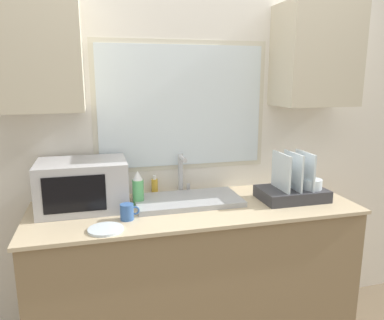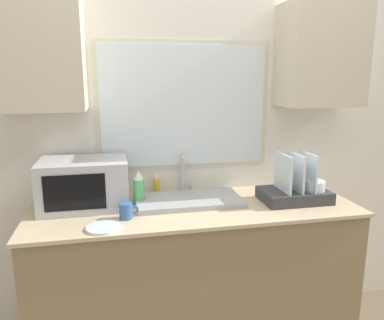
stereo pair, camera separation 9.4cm
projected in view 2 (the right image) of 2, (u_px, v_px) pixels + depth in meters
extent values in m
cube|color=#8C7251|center=(195.00, 281.00, 2.26)|extent=(1.83, 0.63, 0.91)
cube|color=#C6B28E|center=(195.00, 208.00, 2.16)|extent=(1.86, 0.66, 0.02)
cube|color=silver|center=(184.00, 134.00, 2.41)|extent=(6.00, 0.06, 2.60)
cube|color=beige|center=(185.00, 106.00, 2.34)|extent=(1.10, 0.01, 0.80)
cube|color=silver|center=(185.00, 106.00, 2.34)|extent=(1.04, 0.01, 0.74)
cube|color=beige|center=(36.00, 52.00, 1.95)|extent=(0.48, 0.32, 0.61)
cube|color=beige|center=(321.00, 56.00, 2.28)|extent=(0.48, 0.32, 0.61)
cube|color=#9EA0A5|center=(189.00, 200.00, 2.21)|extent=(0.62, 0.32, 0.03)
cylinder|color=#B7B7BC|center=(183.00, 174.00, 2.37)|extent=(0.03, 0.03, 0.26)
cylinder|color=#B7B7BC|center=(184.00, 158.00, 2.29)|extent=(0.03, 0.13, 0.03)
cylinder|color=#B7B7BC|center=(190.00, 188.00, 2.40)|extent=(0.02, 0.02, 0.06)
cube|color=#B2B2B7|center=(84.00, 184.00, 2.12)|extent=(0.48, 0.33, 0.28)
cube|color=black|center=(75.00, 193.00, 1.95)|extent=(0.31, 0.01, 0.19)
cube|color=#333338|center=(294.00, 195.00, 2.24)|extent=(0.39, 0.26, 0.07)
cube|color=silver|center=(283.00, 172.00, 2.19)|extent=(0.01, 0.22, 0.22)
cube|color=silver|center=(295.00, 172.00, 2.21)|extent=(0.01, 0.22, 0.22)
cube|color=silver|center=(308.00, 171.00, 2.23)|extent=(0.01, 0.22, 0.22)
cylinder|color=silver|center=(315.00, 186.00, 2.21)|extent=(0.12, 0.12, 0.06)
cylinder|color=#59B266|center=(139.00, 192.00, 2.17)|extent=(0.07, 0.07, 0.15)
cone|color=silver|center=(138.00, 175.00, 2.15)|extent=(0.06, 0.06, 0.05)
cylinder|color=gold|center=(157.00, 186.00, 2.36)|extent=(0.04, 0.04, 0.10)
cylinder|color=white|center=(156.00, 177.00, 2.35)|extent=(0.02, 0.02, 0.02)
cylinder|color=#335999|center=(126.00, 211.00, 1.96)|extent=(0.07, 0.07, 0.08)
torus|color=#335999|center=(134.00, 209.00, 1.97)|extent=(0.05, 0.01, 0.05)
cylinder|color=silver|center=(104.00, 228.00, 1.83)|extent=(0.17, 0.17, 0.01)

